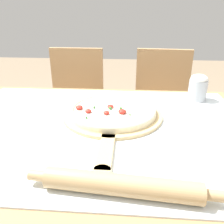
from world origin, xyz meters
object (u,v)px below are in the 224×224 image
(pizza_peel, at_px, (112,116))
(flour_cup, at_px, (198,87))
(rolling_pin, at_px, (122,185))
(chair_right, at_px, (161,104))
(pizza, at_px, (112,110))
(chair_left, at_px, (76,102))

(pizza_peel, distance_m, flour_cup, 0.45)
(rolling_pin, bearing_deg, chair_right, 78.39)
(pizza, distance_m, chair_right, 0.82)
(rolling_pin, height_order, chair_right, chair_right)
(flour_cup, bearing_deg, pizza, -150.54)
(flour_cup, bearing_deg, rolling_pin, -116.80)
(chair_left, relative_size, flour_cup, 7.27)
(chair_left, distance_m, flour_cup, 0.92)
(rolling_pin, height_order, flour_cup, flour_cup)
(pizza_peel, bearing_deg, chair_right, 68.60)
(pizza, height_order, rolling_pin, rolling_pin)
(flour_cup, bearing_deg, pizza_peel, -148.41)
(chair_right, bearing_deg, chair_left, -175.25)
(chair_right, bearing_deg, flour_cup, -75.27)
(chair_right, bearing_deg, pizza, -107.16)
(chair_left, distance_m, chair_right, 0.62)
(pizza_peel, bearing_deg, pizza, 91.33)
(pizza_peel, xyz_separation_m, chair_right, (0.29, 0.75, -0.24))
(pizza, xyz_separation_m, rolling_pin, (0.05, -0.43, 0.00))
(chair_left, bearing_deg, pizza_peel, -65.73)
(rolling_pin, xyz_separation_m, chair_right, (0.24, 1.16, -0.26))
(pizza, height_order, chair_left, chair_left)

